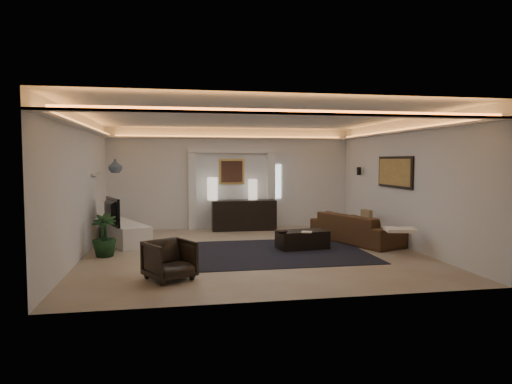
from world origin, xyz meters
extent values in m
plane|color=tan|center=(0.00, 0.00, 0.00)|extent=(7.00, 7.00, 0.00)
plane|color=white|center=(0.00, 0.00, 2.90)|extent=(7.00, 7.00, 0.00)
plane|color=silver|center=(0.00, 3.50, 1.45)|extent=(7.00, 0.00, 7.00)
plane|color=silver|center=(0.00, -3.50, 1.45)|extent=(7.00, 0.00, 7.00)
plane|color=silver|center=(-3.50, 0.00, 1.45)|extent=(0.00, 7.00, 7.00)
plane|color=silver|center=(3.50, 0.00, 1.45)|extent=(0.00, 7.00, 7.00)
cube|color=silver|center=(0.00, 0.00, 2.62)|extent=(7.00, 7.00, 0.04)
cube|color=white|center=(1.35, 3.48, 1.35)|extent=(0.25, 0.03, 1.00)
cube|color=black|center=(0.40, -0.20, 0.01)|extent=(4.00, 3.00, 0.01)
cube|color=silver|center=(-1.15, 3.40, 1.10)|extent=(0.22, 0.20, 2.20)
cube|color=silver|center=(1.15, 3.40, 1.10)|extent=(0.22, 0.20, 2.20)
cube|color=silver|center=(0.00, 3.40, 2.25)|extent=(2.52, 0.20, 0.12)
cube|color=tan|center=(0.00, 3.47, 1.65)|extent=(0.74, 0.04, 0.74)
cube|color=#4C2D1E|center=(0.00, 3.44, 1.65)|extent=(0.62, 0.02, 0.62)
cube|color=black|center=(3.47, 0.30, 1.70)|extent=(0.04, 1.64, 0.74)
cube|color=tan|center=(3.44, 0.30, 1.70)|extent=(0.02, 1.50, 0.62)
cylinder|color=black|center=(3.38, 2.20, 1.68)|extent=(0.12, 0.12, 0.22)
cube|color=silver|center=(-3.44, 1.40, 1.65)|extent=(0.10, 0.55, 0.04)
cube|color=black|center=(0.29, 3.03, 0.40)|extent=(1.82, 0.61, 0.90)
cylinder|color=white|center=(-0.58, 3.20, 1.09)|extent=(0.37, 0.37, 0.64)
cylinder|color=#F5E1C9|center=(0.58, 3.25, 1.09)|extent=(0.29, 0.29, 0.58)
cube|color=silver|center=(-3.00, 1.84, 0.23)|extent=(1.74, 2.77, 0.51)
imported|color=black|center=(-3.15, 1.10, 0.77)|extent=(1.10, 0.52, 0.64)
cylinder|color=#39221A|center=(-3.15, 2.26, 0.64)|extent=(0.16, 0.16, 0.37)
imported|color=#364953|center=(-3.05, 1.85, 1.84)|extent=(0.34, 0.34, 0.34)
imported|color=black|center=(-3.07, 0.01, 0.44)|extent=(0.52, 0.52, 0.87)
imported|color=#301D16|center=(2.66, 0.61, 0.35)|extent=(2.56, 1.75, 0.70)
cube|color=beige|center=(2.92, -1.04, 0.55)|extent=(0.69, 0.61, 0.07)
cube|color=#977D58|center=(3.15, 1.14, 0.55)|extent=(0.19, 0.37, 0.35)
cube|color=black|center=(1.16, 0.08, 0.20)|extent=(1.16, 0.73, 0.41)
imported|color=black|center=(0.62, -0.22, 0.44)|extent=(0.30, 0.30, 0.06)
cube|color=#FBE0C1|center=(1.17, -0.22, 0.42)|extent=(0.26, 0.23, 0.03)
imported|color=black|center=(-1.73, -2.07, 0.33)|extent=(0.97, 0.97, 0.66)
camera|label=1|loc=(-1.63, -9.58, 1.97)|focal=31.74mm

